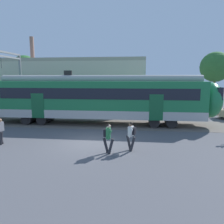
% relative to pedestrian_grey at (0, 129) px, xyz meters
% --- Properties ---
extents(ground_plane, '(160.00, 160.00, 0.00)m').
position_rel_pedestrian_grey_xyz_m(ground_plane, '(5.48, 0.90, -0.99)').
color(ground_plane, '#515156').
extents(pedestrian_grey, '(0.58, 0.65, 1.67)m').
position_rel_pedestrian_grey_xyz_m(pedestrian_grey, '(0.00, 0.00, 0.00)').
color(pedestrian_grey, '#28282D').
rests_on(pedestrian_grey, ground).
extents(pedestrian_green, '(0.66, 0.54, 1.67)m').
position_rel_pedestrian_grey_xyz_m(pedestrian_green, '(6.83, -0.89, 0.00)').
color(pedestrian_green, '#28282D').
rests_on(pedestrian_green, ground).
extents(pedestrian_white, '(0.59, 0.63, 1.67)m').
position_rel_pedestrian_grey_xyz_m(pedestrian_white, '(8.07, -0.30, 0.00)').
color(pedestrian_white, '#28282D').
rests_on(pedestrian_white, ground).
extents(catenary_gantry, '(0.24, 6.64, 6.53)m').
position_rel_pedestrian_grey_xyz_m(catenary_gantry, '(-3.97, 6.76, 3.32)').
color(catenary_gantry, gray).
rests_on(catenary_gantry, ground).
extents(background_building, '(17.81, 5.00, 9.20)m').
position_rel_pedestrian_grey_xyz_m(background_building, '(0.37, 14.98, 2.22)').
color(background_building, beige).
rests_on(background_building, ground).
extents(street_tree_right, '(4.16, 4.16, 7.67)m').
position_rel_pedestrian_grey_xyz_m(street_tree_right, '(19.18, 20.17, 4.57)').
color(street_tree_right, brown).
rests_on(street_tree_right, ground).
extents(street_tree_left, '(3.70, 3.70, 7.19)m').
position_rel_pedestrian_grey_xyz_m(street_tree_left, '(-7.29, 17.23, 4.32)').
color(street_tree_left, brown).
rests_on(street_tree_left, ground).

